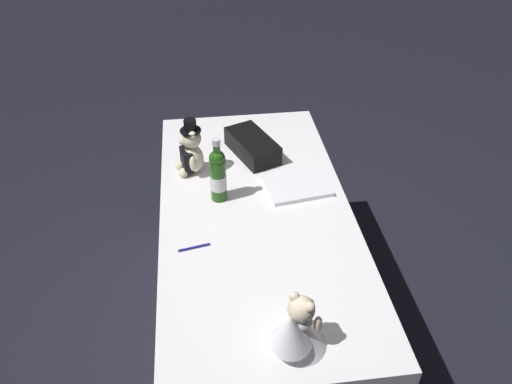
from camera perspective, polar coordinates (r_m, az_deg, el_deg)
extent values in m
plane|color=black|center=(2.72, 0.00, -15.04)|extent=(12.00, 12.00, 0.00)
cube|color=white|center=(2.41, 0.00, -9.35)|extent=(1.65, 0.80, 0.79)
ellipsoid|color=beige|center=(2.35, -7.08, 3.76)|extent=(0.11, 0.10, 0.14)
cube|color=black|center=(2.35, -7.78, 3.61)|extent=(0.10, 0.06, 0.10)
sphere|color=beige|center=(2.29, -7.29, 5.98)|extent=(0.09, 0.09, 0.09)
sphere|color=beige|center=(2.29, -8.20, 5.69)|extent=(0.04, 0.04, 0.04)
sphere|color=beige|center=(2.30, -7.54, 7.12)|extent=(0.03, 0.03, 0.03)
sphere|color=beige|center=(2.25, -7.16, 6.36)|extent=(0.03, 0.03, 0.03)
ellipsoid|color=beige|center=(2.39, -7.74, 4.61)|extent=(0.03, 0.03, 0.08)
ellipsoid|color=beige|center=(2.30, -7.09, 3.17)|extent=(0.03, 0.03, 0.08)
sphere|color=beige|center=(2.39, -8.48, 2.93)|extent=(0.05, 0.05, 0.05)
sphere|color=beige|center=(2.34, -8.16, 2.16)|extent=(0.05, 0.05, 0.05)
cylinder|color=black|center=(2.27, -7.37, 6.87)|extent=(0.09, 0.09, 0.01)
cylinder|color=black|center=(2.26, -7.42, 7.47)|extent=(0.06, 0.06, 0.05)
cone|color=white|center=(1.64, 4.91, -15.24)|extent=(0.18, 0.18, 0.13)
ellipsoid|color=white|center=(1.60, 5.02, -14.03)|extent=(0.08, 0.07, 0.06)
sphere|color=beige|center=(1.56, 5.12, -12.98)|extent=(0.08, 0.08, 0.08)
sphere|color=beige|center=(1.58, 5.92, -12.33)|extent=(0.04, 0.04, 0.04)
sphere|color=beige|center=(1.52, 6.08, -12.73)|extent=(0.03, 0.03, 0.03)
sphere|color=beige|center=(1.55, 4.31, -11.64)|extent=(0.03, 0.03, 0.03)
ellipsoid|color=beige|center=(1.60, 6.97, -14.57)|extent=(0.03, 0.03, 0.07)
ellipsoid|color=beige|center=(1.63, 4.11, -12.78)|extent=(0.03, 0.03, 0.07)
cone|color=white|center=(1.58, 3.93, -15.21)|extent=(0.19, 0.19, 0.13)
cylinder|color=#225414|center=(2.15, -4.26, 1.37)|extent=(0.07, 0.07, 0.20)
sphere|color=#225414|center=(2.09, -4.39, 3.80)|extent=(0.07, 0.07, 0.07)
cylinder|color=#225414|center=(2.06, -4.46, 4.90)|extent=(0.03, 0.03, 0.08)
cylinder|color=silver|center=(2.05, -4.50, 5.60)|extent=(0.03, 0.03, 0.03)
cylinder|color=silver|center=(2.16, -4.24, 1.16)|extent=(0.07, 0.07, 0.07)
cylinder|color=navy|center=(1.98, -6.96, -6.19)|extent=(0.03, 0.12, 0.01)
cone|color=silver|center=(1.98, -8.71, -6.55)|extent=(0.01, 0.02, 0.01)
cube|color=black|center=(2.46, -0.41, 5.21)|extent=(0.34, 0.26, 0.09)
cube|color=#B7B7BF|center=(2.45, 1.30, 4.97)|extent=(0.04, 0.02, 0.02)
cube|color=white|center=(2.27, 4.61, 0.77)|extent=(0.26, 0.30, 0.02)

